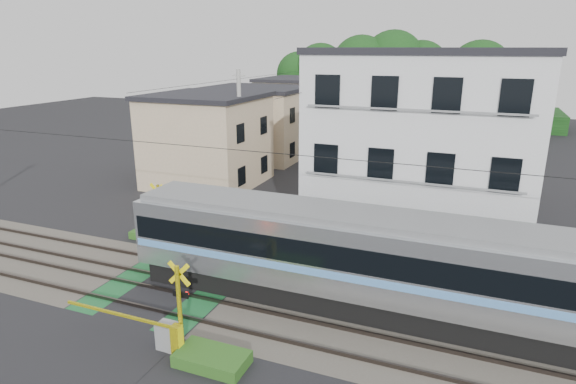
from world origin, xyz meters
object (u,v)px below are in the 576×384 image
at_px(crossing_signal_near, 169,331).
at_px(apartment_block, 422,146).
at_px(commuter_train, 362,259).
at_px(crossing_signal_far, 169,230).
at_px(pedestrian, 379,132).

distance_m(crossing_signal_near, apartment_block, 14.95).
height_order(commuter_train, crossing_signal_near, commuter_train).
bearing_deg(commuter_train, crossing_signal_far, 166.44).
bearing_deg(crossing_signal_near, commuter_train, 44.16).
relative_size(commuter_train, apartment_block, 1.75).
xyz_separation_m(crossing_signal_near, crossing_signal_far, (-5.17, 7.31, 0.00)).
relative_size(crossing_signal_near, pedestrian, 3.10).
bearing_deg(pedestrian, commuter_train, 81.67).
xyz_separation_m(crossing_signal_far, pedestrian, (3.79, 31.85, 0.05)).
relative_size(crossing_signal_near, apartment_block, 0.46).
bearing_deg(apartment_block, crossing_signal_near, -114.22).
bearing_deg(pedestrian, crossing_signal_far, 64.35).
height_order(commuter_train, crossing_signal_far, commuter_train).
bearing_deg(pedestrian, crossing_signal_near, 73.16).
height_order(crossing_signal_far, pedestrian, crossing_signal_far).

